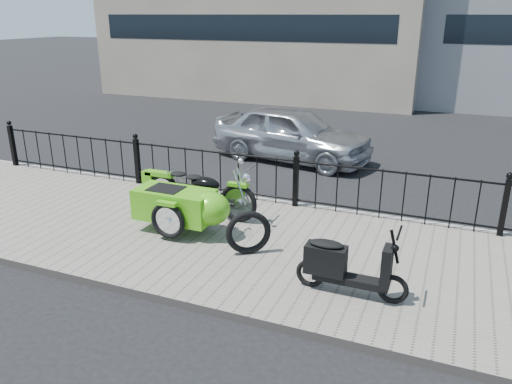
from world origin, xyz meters
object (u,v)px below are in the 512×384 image
at_px(motorcycle_sidecar, 189,203).
at_px(scooter, 343,266).
at_px(sedan_car, 292,134).
at_px(spare_tire, 248,233).

height_order(motorcycle_sidecar, scooter, scooter).
bearing_deg(scooter, sedan_car, 114.21).
relative_size(motorcycle_sidecar, spare_tire, 3.32).
bearing_deg(motorcycle_sidecar, spare_tire, -19.62).
xyz_separation_m(motorcycle_sidecar, scooter, (2.83, -1.02, -0.09)).
xyz_separation_m(scooter, spare_tire, (-1.56, 0.57, -0.04)).
height_order(scooter, spare_tire, scooter).
height_order(spare_tire, sedan_car, sedan_car).
bearing_deg(spare_tire, motorcycle_sidecar, 160.38).
distance_m(motorcycle_sidecar, scooter, 3.01).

